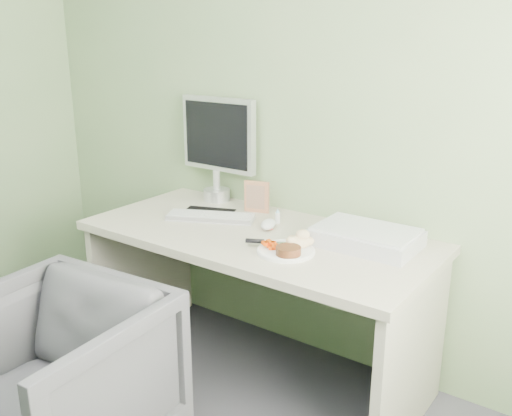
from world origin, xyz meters
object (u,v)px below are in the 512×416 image
Objects in this scene: plate at (286,251)px; desk at (257,270)px; monitor at (218,143)px; desk_chair at (54,382)px; scanner at (366,238)px.

desk is at bearing 151.65° from plate.
desk_chair is (0.19, -1.23, -0.70)m from monitor.
scanner is 0.57× the size of desk_chair.
monitor is at bearing 94.73° from desk_chair.
desk_chair is at bearing -81.00° from monitor.
desk_chair is at bearing -107.17° from desk.
scanner reaches higher than desk.
scanner is 0.79× the size of monitor.
plate is 0.32× the size of desk_chair.
desk is at bearing -164.25° from scanner.
scanner is 1.00m from monitor.
desk is 0.75m from monitor.
monitor is at bearing 148.23° from plate.
desk is 2.92× the size of monitor.
monitor reaches higher than scanner.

